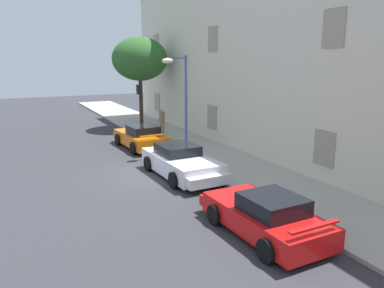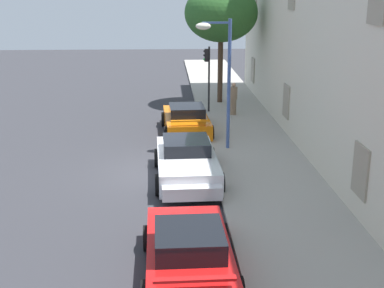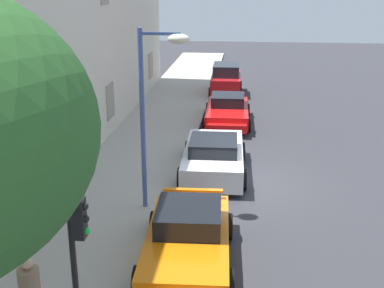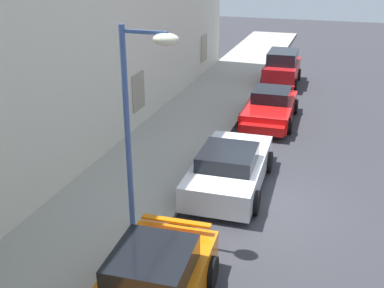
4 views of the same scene
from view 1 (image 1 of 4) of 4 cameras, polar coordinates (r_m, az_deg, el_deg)
The scene contains 10 objects.
ground_plane at distance 17.63m, azimuth -6.14°, elevation -4.54°, with size 80.00×80.00×0.00m, color #333338.
sidewalk at distance 19.31m, azimuth 5.08°, elevation -2.75°, with size 60.00×3.77×0.14m, color #A8A399.
building_facade at distance 21.23m, azimuth 15.67°, elevation 12.64°, with size 35.19×5.43×10.65m.
sportscar_red_lead at distance 22.83m, azimuth -7.82°, elevation 1.04°, with size 4.78×2.34×1.39m.
sportscar_yellow_flank at distance 16.98m, azimuth -1.43°, elevation -2.95°, with size 5.02×2.37×1.39m.
sportscar_white_middle at distance 11.87m, azimuth 10.58°, elevation -10.44°, with size 4.65×2.24×1.34m.
tree_near_kerb at distance 28.85m, azimuth -7.89°, elevation 12.59°, with size 4.09×4.09×6.66m.
traffic_light at distance 26.48m, azimuth -7.95°, elevation 6.78°, with size 0.22×0.36×3.45m.
street_lamp at distance 20.08m, azimuth -2.07°, elevation 8.72°, with size 0.44×1.42×5.25m.
pedestrian_admiring at distance 26.33m, azimuth -4.56°, elevation 3.52°, with size 0.52×0.52×1.70m.
Camera 1 is at (15.79, -5.83, 5.24)m, focal length 35.31 mm.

